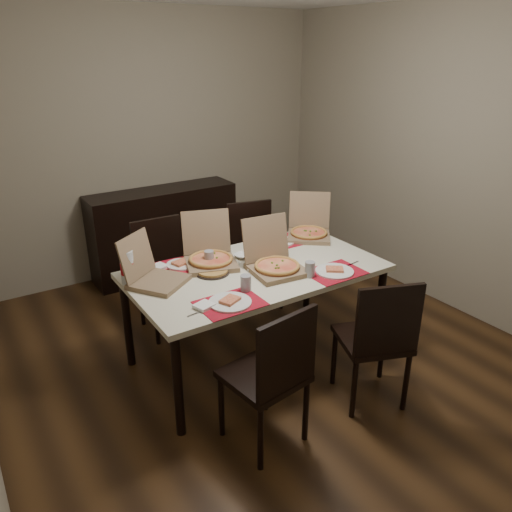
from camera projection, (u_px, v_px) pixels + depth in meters
name	position (u px, v px, depth m)	size (l,w,h in m)	color
ground	(258.00, 350.00, 3.97)	(3.80, 4.00, 0.02)	#412814
room_walls	(226.00, 119.00, 3.63)	(3.84, 4.02, 2.62)	gray
sideboard	(164.00, 232.00, 5.17)	(1.50, 0.40, 0.90)	black
dining_table	(256.00, 277.00, 3.61)	(1.80, 1.00, 0.75)	beige
chair_near_left	(272.00, 373.00, 2.83)	(0.47, 0.47, 0.93)	black
chair_near_right	(377.00, 337.00, 3.18)	(0.54, 0.54, 0.93)	black
chair_far_left	(164.00, 270.00, 4.13)	(0.44, 0.44, 0.93)	black
chair_far_right	(254.00, 249.00, 4.56)	(0.51, 0.51, 0.93)	black
setting_near_left	(231.00, 298.00, 3.12)	(0.51, 0.30, 0.11)	#B10B20
setting_near_right	(328.00, 271.00, 3.50)	(0.50, 0.30, 0.11)	#B10B20
setting_far_left	(186.00, 263.00, 3.62)	(0.49, 0.30, 0.11)	#B10B20
setting_far_right	(275.00, 241.00, 4.02)	(0.48, 0.30, 0.11)	#B10B20
napkin_loose	(255.00, 267.00, 3.58)	(0.12, 0.11, 0.02)	white
pizza_box_center	(275.00, 263.00, 3.53)	(0.40, 0.43, 0.36)	#7B6247
pizza_box_right	(309.00, 230.00, 4.17)	(0.50, 0.51, 0.34)	#7B6247
pizza_box_left	(153.00, 275.00, 3.34)	(0.47, 0.48, 0.33)	#7B6247
pizza_box_extra	(210.00, 257.00, 3.64)	(0.46, 0.49, 0.36)	#7B6247
faina_plate	(212.00, 271.00, 3.50)	(0.24, 0.24, 0.03)	black
dip_bowl	(242.00, 256.00, 3.77)	(0.12, 0.12, 0.03)	white
soda_bottle	(127.00, 267.00, 3.32)	(0.09, 0.09, 0.28)	silver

